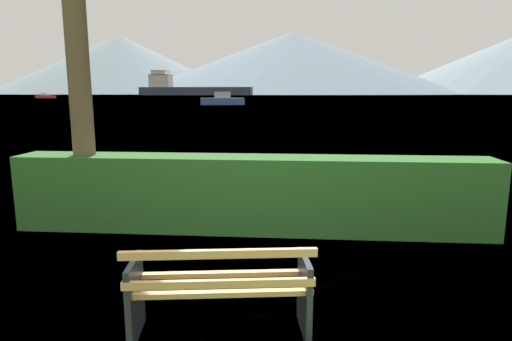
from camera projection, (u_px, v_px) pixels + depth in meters
ground_plane at (221, 332)px, 3.76m from camera, size 1400.00×1400.00×0.00m
water_surface at (291, 95)px, 307.47m from camera, size 620.00×620.00×0.00m
park_bench at (220, 290)px, 3.63m from camera, size 1.58×0.77×0.87m
hedge_row at (251, 194)px, 6.45m from camera, size 7.01×0.67×1.12m
cargo_ship_large at (187, 88)px, 319.04m from camera, size 82.96×15.81×18.02m
fishing_boat_near at (46, 96)px, 156.69m from camera, size 7.65×4.46×1.69m
sailboat_mid at (222, 100)px, 71.84m from camera, size 7.49×3.53×2.17m
distant_hills at (350, 62)px, 523.73m from camera, size 857.22×407.07×80.85m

